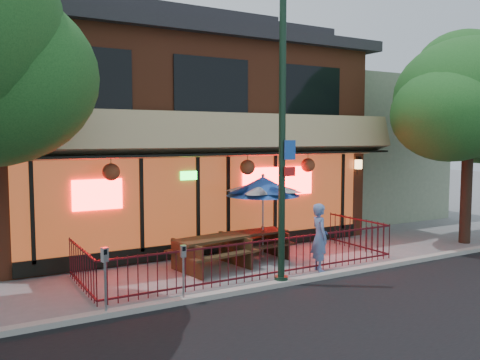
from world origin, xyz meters
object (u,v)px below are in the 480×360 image
object	(u,v)px
patio_umbrella	(263,186)
parking_meter_near	(183,264)
picnic_table_left	(212,248)
parking_meter_far	(105,270)
pedestrian	(320,237)
picnic_table_right	(255,241)
street_tree_right	(468,92)
street_light	(282,152)

from	to	relation	value
patio_umbrella	parking_meter_near	bearing A→B (deg)	-144.16
picnic_table_left	parking_meter_far	bearing A→B (deg)	-147.80
patio_umbrella	pedestrian	size ratio (longest dim) A/B	1.37
patio_umbrella	parking_meter_near	size ratio (longest dim) A/B	1.96
picnic_table_right	parking_meter_near	world-z (taller)	parking_meter_near
street_tree_right	picnic_table_left	xyz separation A→B (m)	(-8.84, 1.07, -4.39)
patio_umbrella	picnic_table_left	bearing A→B (deg)	-164.88
pedestrian	parking_meter_far	bearing A→B (deg)	113.41
parking_meter_near	street_tree_right	bearing A→B (deg)	5.74
picnic_table_left	patio_umbrella	world-z (taller)	patio_umbrella
parking_meter_near	street_light	bearing A→B (deg)	1.73
pedestrian	picnic_table_left	bearing A→B (deg)	74.13
parking_meter_far	picnic_table_left	bearing A→B (deg)	32.20
parking_meter_near	picnic_table_right	bearing A→B (deg)	37.53
picnic_table_left	picnic_table_right	distance (m)	1.66
picnic_table_left	parking_meter_near	xyz separation A→B (m)	(-1.75, -2.14, 0.28)
parking_meter_far	picnic_table_right	bearing A→B (deg)	27.26
street_light	picnic_table_left	distance (m)	3.40
street_tree_right	parking_meter_far	xyz separation A→B (m)	(-12.24, -1.07, -4.03)
picnic_table_right	parking_meter_near	distance (m)	4.24
street_tree_right	parking_meter_near	bearing A→B (deg)	-174.26
patio_umbrella	street_tree_right	bearing A→B (deg)	-13.01
patio_umbrella	parking_meter_far	distance (m)	6.07
street_light	pedestrian	size ratio (longest dim) A/B	3.92
street_light	street_tree_right	size ratio (longest dim) A/B	1.00
street_light	street_tree_right	bearing A→B (deg)	7.01
picnic_table_right	patio_umbrella	bearing A→B (deg)	14.56
parking_meter_far	parking_meter_near	bearing A→B (deg)	0.00
patio_umbrella	parking_meter_far	size ratio (longest dim) A/B	1.78
picnic_table_right	parking_meter_far	distance (m)	5.64
parking_meter_near	picnic_table_left	bearing A→B (deg)	50.66
street_light	street_tree_right	world-z (taller)	street_tree_right
street_light	picnic_table_right	distance (m)	3.71
parking_meter_near	pedestrian	bearing A→B (deg)	8.04
picnic_table_right	patio_umbrella	world-z (taller)	patio_umbrella
patio_umbrella	parking_meter_near	world-z (taller)	patio_umbrella
street_tree_right	parking_meter_far	world-z (taller)	street_tree_right
street_tree_right	parking_meter_near	size ratio (longest dim) A/B	5.66
street_tree_right	picnic_table_right	world-z (taller)	street_tree_right
patio_umbrella	pedestrian	bearing A→B (deg)	-78.47
picnic_table_left	parking_meter_far	size ratio (longest dim) A/B	1.61
picnic_table_left	parking_meter_far	xyz separation A→B (m)	(-3.40, -2.14, 0.36)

